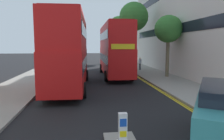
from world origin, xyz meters
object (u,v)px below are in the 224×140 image
double_decker_bus_away (69,50)px  pedestrian_far (140,64)px  keep_left_bollard (123,131)px  double_decker_bus_oncoming (115,49)px

double_decker_bus_away → pedestrian_far: size_ratio=6.71×
keep_left_bollard → double_decker_bus_oncoming: bearing=83.2°
keep_left_bollard → pedestrian_far: (5.95, 20.70, 0.38)m
keep_left_bollard → pedestrian_far: bearing=74.0°
pedestrian_far → keep_left_bollard: bearing=-106.0°
double_decker_bus_away → pedestrian_far: double_decker_bus_away is taller
double_decker_bus_oncoming → pedestrian_far: size_ratio=6.68×
keep_left_bollard → pedestrian_far: pedestrian_far is taller
keep_left_bollard → double_decker_bus_oncoming: double_decker_bus_oncoming is taller
keep_left_bollard → double_decker_bus_away: double_decker_bus_away is taller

